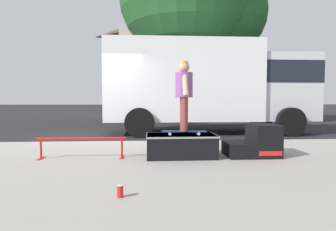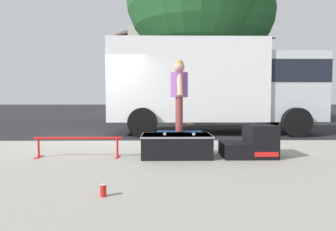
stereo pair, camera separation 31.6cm
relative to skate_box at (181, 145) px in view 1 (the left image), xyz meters
The scene contains 11 objects.
ground_plane 3.27m from the skate_box, 129.16° to the left, with size 140.00×140.00×0.00m, color black.
sidewalk_slab 2.13m from the skate_box, 166.93° to the right, with size 50.00×5.00×0.12m, color gray.
skate_box is the anchor object (origin of this frame).
kicker_ramp 1.35m from the skate_box, ahead, with size 0.91×0.66×0.57m.
grind_rail 1.73m from the skate_box, behind, with size 1.54×0.28×0.36m.
skateboard 0.25m from the skate_box, 38.30° to the right, with size 0.79×0.23×0.07m.
skater_kid 0.98m from the skate_box, 38.30° to the right, with size 0.30×0.64×1.24m.
soda_can 2.20m from the skate_box, 112.88° to the right, with size 0.07×0.07×0.13m.
box_truck 5.14m from the skate_box, 72.30° to the left, with size 6.91×2.63×3.05m.
street_tree_main 10.25m from the skate_box, 79.60° to the left, with size 6.99×6.36×9.24m.
house_behind 17.74m from the skate_box, 83.51° to the left, with size 9.54×8.23×8.40m.
Camera 1 is at (1.51, -7.41, 1.12)m, focal length 29.94 mm.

